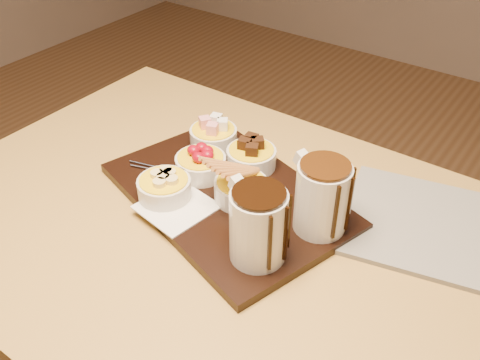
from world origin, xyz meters
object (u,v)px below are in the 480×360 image
Objects in this scene: newspaper at (436,228)px; serving_board at (227,196)px; bowl_strawberries at (201,166)px; pitcher_milk_chocolate at (322,198)px; pitcher_dark_chocolate at (258,227)px; dining_table at (236,267)px.

serving_board is at bearing -170.16° from newspaper.
pitcher_milk_chocolate is (0.27, -0.00, 0.04)m from bowl_strawberries.
bowl_strawberries is 0.45m from newspaper.
bowl_strawberries is 0.25m from pitcher_dark_chocolate.
pitcher_milk_chocolate is (0.13, 0.07, 0.18)m from dining_table.
pitcher_dark_chocolate is (0.14, -0.11, 0.07)m from serving_board.
pitcher_milk_chocolate is at bearing 29.96° from dining_table.
dining_table is at bearing 165.67° from pitcher_dark_chocolate.
pitcher_dark_chocolate reaches higher than newspaper.
bowl_strawberries is at bearing -176.42° from serving_board.
newspaper reaches higher than dining_table.
dining_table is 9.53× the size of pitcher_dark_chocolate.
pitcher_dark_chocolate is at bearing -31.18° from dining_table.
pitcher_milk_chocolate is 0.38× the size of newspaper.
dining_table is at bearing -157.91° from newspaper.
pitcher_milk_chocolate reaches higher than bowl_strawberries.
pitcher_dark_chocolate is at bearing -29.50° from bowl_strawberries.
bowl_strawberries reaches higher than serving_board.
bowl_strawberries reaches higher than dining_table.
dining_table is 0.21m from bowl_strawberries.
dining_table is 0.20m from pitcher_dark_chocolate.
dining_table is 3.67× the size of newspaper.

